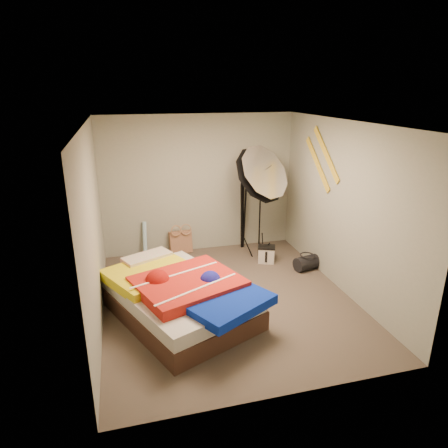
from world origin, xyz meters
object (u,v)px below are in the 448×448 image
object	(u,v)px
wrapping_roll	(145,240)
duffel_bag	(306,263)
bed	(179,296)
photo_umbrella	(260,176)
camera_case	(266,255)
camera_tripod	(243,208)
tote_bag	(181,242)

from	to	relation	value
wrapping_roll	duffel_bag	distance (m)	2.89
bed	photo_umbrella	distance (m)	2.49
wrapping_roll	camera_case	distance (m)	2.20
camera_case	duffel_bag	bearing A→B (deg)	-18.43
wrapping_roll	photo_umbrella	xyz separation A→B (m)	(1.91, -0.70, 1.21)
bed	camera_tripod	bearing A→B (deg)	54.01
photo_umbrella	tote_bag	bearing A→B (deg)	150.85
tote_bag	photo_umbrella	distance (m)	1.96
camera_case	camera_tripod	xyz separation A→B (m)	(-0.20, 0.78, 0.65)
duffel_bag	camera_tripod	world-z (taller)	camera_tripod
tote_bag	wrapping_roll	size ratio (longest dim) A/B	0.64
duffel_bag	camera_tripod	xyz separation A→B (m)	(-0.75, 1.24, 0.67)
tote_bag	camera_case	size ratio (longest dim) A/B	1.49
duffel_bag	wrapping_roll	bearing A→B (deg)	139.42
tote_bag	camera_case	world-z (taller)	tote_bag
tote_bag	photo_umbrella	xyz separation A→B (m)	(1.26, -0.70, 1.33)
wrapping_roll	bed	bearing A→B (deg)	-82.06
camera_case	tote_bag	bearing A→B (deg)	171.13
tote_bag	photo_umbrella	bearing A→B (deg)	-35.31
camera_case	photo_umbrella	world-z (taller)	photo_umbrella
tote_bag	photo_umbrella	size ratio (longest dim) A/B	0.19
tote_bag	wrapping_roll	distance (m)	0.66
photo_umbrella	wrapping_roll	bearing A→B (deg)	159.79
tote_bag	duffel_bag	world-z (taller)	tote_bag
tote_bag	camera_tripod	distance (m)	1.32
duffel_bag	photo_umbrella	bearing A→B (deg)	125.35
wrapping_roll	camera_case	world-z (taller)	wrapping_roll
photo_umbrella	camera_tripod	size ratio (longest dim) A/B	1.56
tote_bag	duffel_bag	xyz separation A→B (m)	(1.93, -1.28, -0.08)
bed	camera_tripod	size ratio (longest dim) A/B	1.75
tote_bag	camera_case	distance (m)	1.61
duffel_bag	bed	bearing A→B (deg)	-173.34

